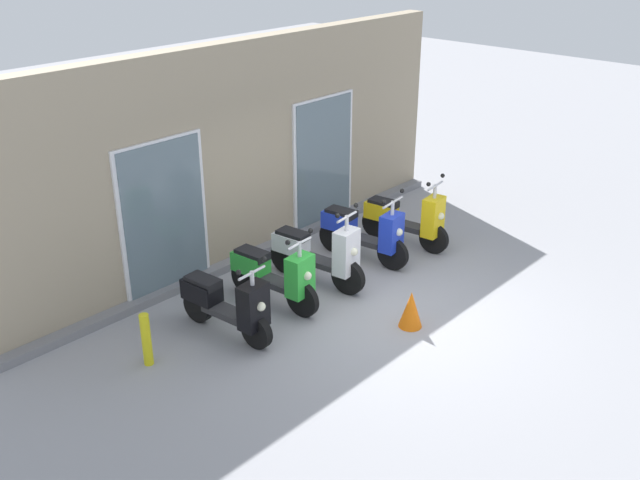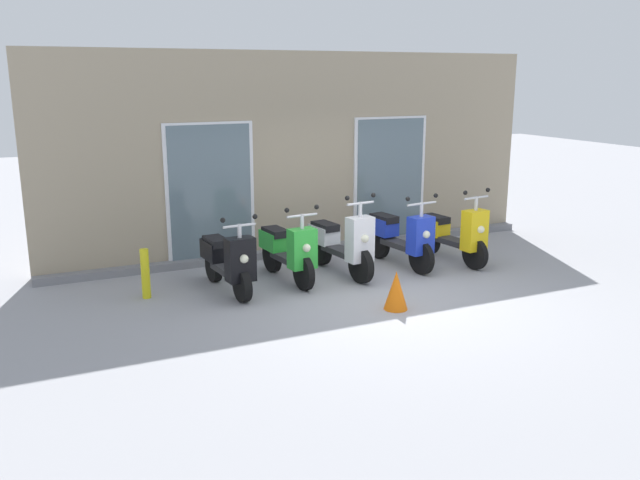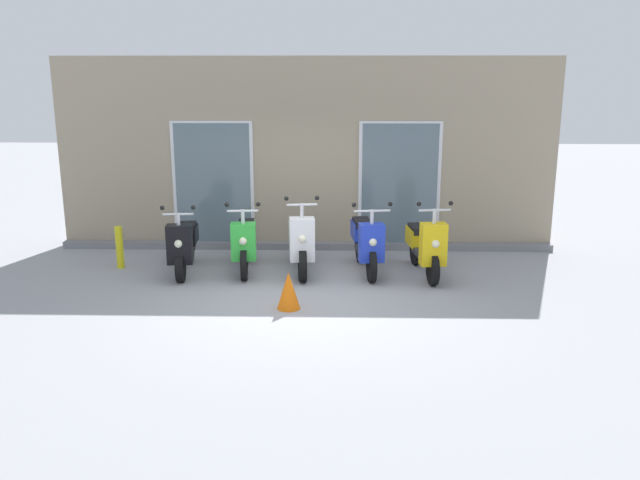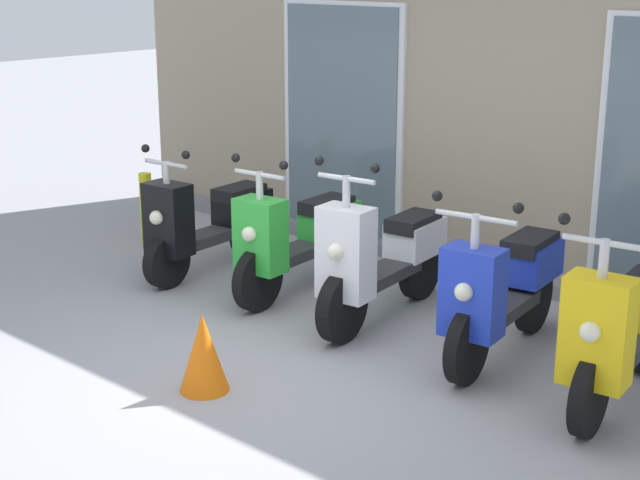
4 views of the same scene
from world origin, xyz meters
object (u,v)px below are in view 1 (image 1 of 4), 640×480
scooter_green (274,274)px  scooter_blue (364,232)px  scooter_white (318,254)px  scooter_black (227,304)px  curb_bollard (146,340)px  scooter_yellow (407,218)px  traffic_cone (411,309)px

scooter_green → scooter_blue: size_ratio=0.96×
scooter_white → scooter_blue: scooter_white is taller
scooter_black → curb_bollard: size_ratio=2.18×
scooter_yellow → curb_bollard: scooter_yellow is taller
traffic_cone → scooter_black: bearing=137.3°
scooter_green → curb_bollard: size_ratio=2.23×
scooter_green → traffic_cone: bearing=-65.0°
scooter_green → curb_bollard: (-2.08, 0.09, -0.13)m
scooter_white → scooter_yellow: 1.99m
scooter_black → traffic_cone: scooter_black is taller
scooter_yellow → traffic_cone: (-2.05, -1.58, -0.23)m
traffic_cone → scooter_yellow: bearing=37.7°
scooter_blue → curb_bollard: size_ratio=2.32×
scooter_blue → curb_bollard: 4.04m
scooter_green → scooter_blue: 1.95m
scooter_white → curb_bollard: bearing=177.8°
curb_bollard → traffic_cone: bearing=-32.6°
scooter_yellow → scooter_blue: bearing=170.8°
scooter_white → scooter_yellow: (1.98, -0.16, -0.00)m
scooter_black → scooter_yellow: (3.84, -0.06, 0.03)m
scooter_blue → traffic_cone: size_ratio=3.12×
scooter_white → scooter_black: bearing=-177.1°
scooter_black → scooter_yellow: 3.84m
traffic_cone → scooter_green: bearing=115.0°
scooter_green → scooter_white: bearing=-1.3°
scooter_white → scooter_blue: bearing=-0.3°
scooter_yellow → scooter_white: bearing=175.5°
curb_bollard → scooter_blue: bearing=-1.7°
scooter_blue → curb_bollard: scooter_blue is taller
scooter_yellow → traffic_cone: bearing=-142.3°
scooter_white → curb_bollard: (-2.97, 0.12, -0.14)m
curb_bollard → traffic_cone: curb_bollard is taller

